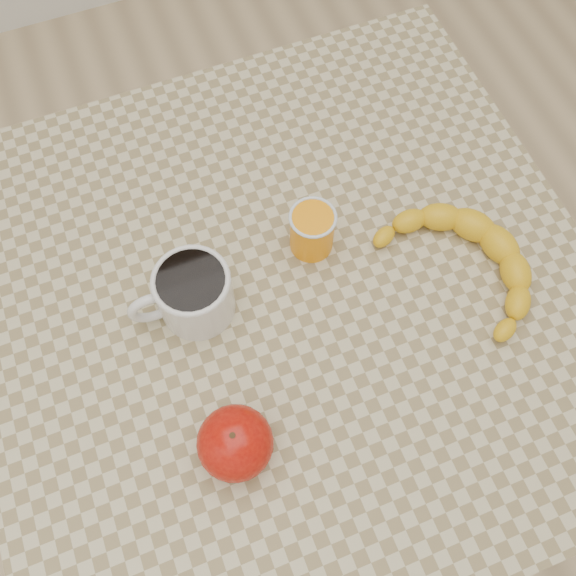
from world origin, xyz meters
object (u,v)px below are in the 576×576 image
object	(u,v)px
coffee_mug	(192,293)
apple	(235,443)
banana	(466,263)
table	(288,320)
orange_juice_glass	(312,230)

from	to	relation	value
coffee_mug	apple	xyz separation A→B (m)	(-0.01, -0.19, -0.00)
banana	apple	bearing A→B (deg)	-177.72
table	banana	size ratio (longest dim) A/B	2.73
table	banana	distance (m)	0.25
apple	banana	bearing A→B (deg)	17.67
table	coffee_mug	bearing A→B (deg)	167.08
table	coffee_mug	xyz separation A→B (m)	(-0.11, 0.03, 0.13)
apple	banana	size ratio (longest dim) A/B	0.31
coffee_mug	apple	bearing A→B (deg)	-93.50
coffee_mug	orange_juice_glass	xyz separation A→B (m)	(0.17, 0.03, -0.01)
table	apple	xyz separation A→B (m)	(-0.13, -0.16, 0.12)
coffee_mug	orange_juice_glass	world-z (taller)	coffee_mug
orange_juice_glass	table	bearing A→B (deg)	-134.15
apple	banana	world-z (taller)	apple
apple	banana	xyz separation A→B (m)	(0.35, 0.11, -0.02)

